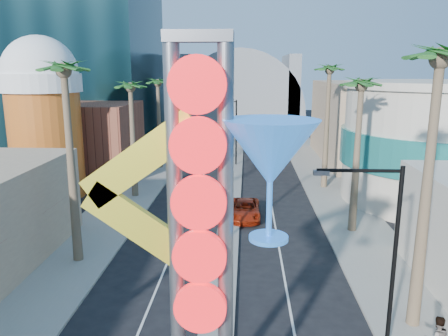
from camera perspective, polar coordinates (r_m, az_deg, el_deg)
sidewalk_west at (r=46.22m, az=-10.58°, el=-1.85°), size 5.00×100.00×0.15m
sidewalk_east at (r=45.71m, az=13.28°, el=-2.15°), size 5.00×100.00×0.15m
median at (r=47.88m, az=1.39°, el=-1.12°), size 1.60×84.00×0.15m
brick_filler_west at (r=50.13m, az=-17.22°, el=3.51°), size 10.00×10.00×8.00m
filler_east at (r=58.72m, az=17.59°, el=5.76°), size 10.00×20.00×10.00m
beer_mug at (r=42.73m, az=-22.49°, el=6.81°), size 7.00×7.00×14.50m
turquoise_building at (r=42.42m, az=26.23°, el=2.88°), size 16.60×16.60×10.60m
canopy at (r=80.80m, az=2.10°, el=7.62°), size 22.00×16.00×22.00m
neon_sign at (r=12.20m, az=0.74°, el=-7.72°), size 6.53×2.60×12.55m
streetlight_0 at (r=29.25m, az=1.52°, el=-0.47°), size 3.79×0.25×8.00m
streetlight_1 at (r=52.91m, az=1.01°, el=5.51°), size 3.79×0.25×8.00m
streetlight_2 at (r=18.61m, az=20.12°, el=-9.30°), size 3.45×0.25×8.00m
palm_1 at (r=26.53m, az=-20.10°, el=10.39°), size 2.40×2.40×12.70m
palm_2 at (r=39.86m, az=-12.10°, el=9.49°), size 2.40×2.40×11.20m
palm_3 at (r=51.53m, az=-8.64°, el=10.31°), size 2.40×2.40×11.20m
palm_5 at (r=20.02m, az=26.22°, el=10.61°), size 2.40×2.40×13.20m
palm_6 at (r=31.47m, az=17.46°, el=9.20°), size 2.40×2.40×11.70m
palm_7 at (r=43.16m, az=13.59°, el=11.43°), size 2.40×2.40×12.70m
red_pickup at (r=34.80m, az=2.75°, el=-5.43°), size 2.38×5.12×1.42m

